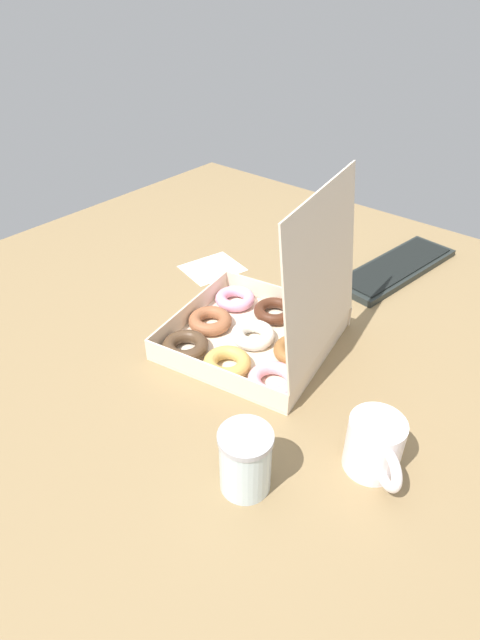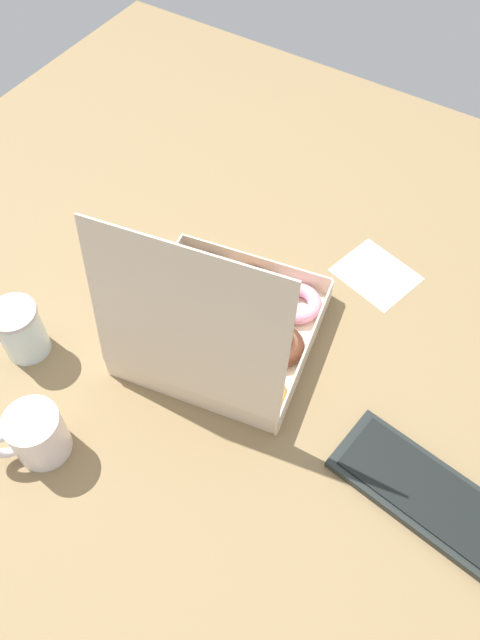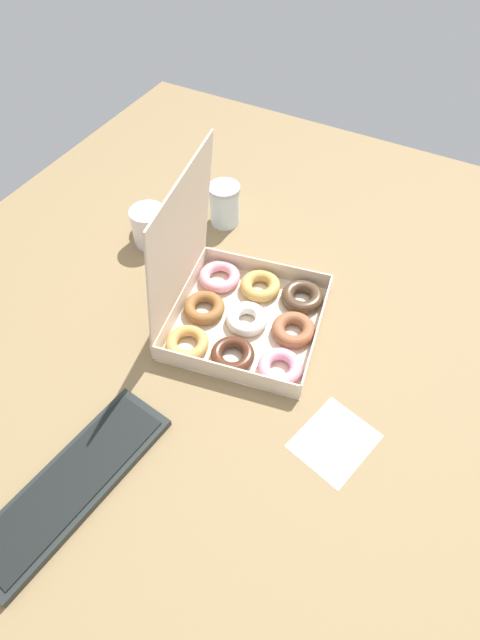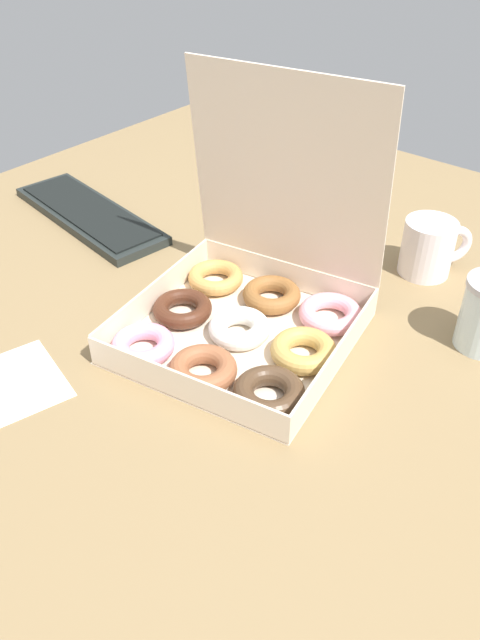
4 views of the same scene
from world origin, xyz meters
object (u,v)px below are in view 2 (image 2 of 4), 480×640
Objects in this scene: keyboard at (451,512)px; glass_jar at (21,330)px; donut_box at (220,327)px; coffee_mug at (35,435)px.

keyboard is 82.52cm from glass_jar.
donut_box is at bearing -144.56° from glass_jar.
glass_jar is (16.65, -14.25, 0.70)cm from coffee_mug.
glass_jar reaches higher than keyboard.
coffee_mug is at bearing 69.01° from donut_box.
keyboard is at bearing -171.17° from glass_jar.
donut_box is at bearing -10.02° from keyboard.
coffee_mug is at bearing 22.56° from keyboard.
coffee_mug reaches higher than keyboard.
keyboard is (-50.97, 9.01, -3.08)cm from donut_box.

